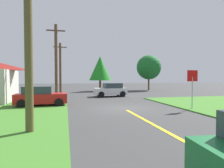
# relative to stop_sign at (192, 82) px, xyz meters

# --- Properties ---
(ground_plane) EXTENTS (120.00, 120.00, 0.00)m
(ground_plane) POSITION_rel_stop_sign_xyz_m (-4.73, 1.69, -2.02)
(ground_plane) COLOR #3C3C3C
(lane_stripe_center) EXTENTS (0.20, 14.00, 0.01)m
(lane_stripe_center) POSITION_rel_stop_sign_xyz_m (-4.73, -6.31, -2.02)
(lane_stripe_center) COLOR yellow
(lane_stripe_center) RESTS_ON ground
(stop_sign) EXTENTS (0.81, 0.07, 2.85)m
(stop_sign) POSITION_rel_stop_sign_xyz_m (0.00, 0.00, 0.00)
(stop_sign) COLOR #9EA0A8
(stop_sign) RESTS_ON ground
(car_approaching_junction) EXTENTS (3.93, 2.15, 1.62)m
(car_approaching_junction) POSITION_rel_stop_sign_xyz_m (-3.63, 10.81, -1.22)
(car_approaching_junction) COLOR silver
(car_approaching_junction) RESTS_ON ground
(parked_car_near_building) EXTENTS (4.06, 2.08, 1.62)m
(parked_car_near_building) POSITION_rel_stop_sign_xyz_m (-10.95, 4.16, -1.22)
(parked_car_near_building) COLOR red
(parked_car_near_building) RESTS_ON ground
(utility_pole_near) EXTENTS (1.80, 0.33, 8.72)m
(utility_pole_near) POSITION_rel_stop_sign_xyz_m (-10.42, -4.00, 2.43)
(utility_pole_near) COLOR brown
(utility_pole_near) RESTS_ON ground
(utility_pole_mid) EXTENTS (1.80, 0.30, 7.53)m
(utility_pole_mid) POSITION_rel_stop_sign_xyz_m (-9.84, 7.85, 1.86)
(utility_pole_mid) COLOR brown
(utility_pole_mid) RESTS_ON ground
(utility_pole_far) EXTENTS (1.80, 0.34, 7.01)m
(utility_pole_far) POSITION_rel_stop_sign_xyz_m (-9.64, 15.71, 1.58)
(utility_pole_far) COLOR brown
(utility_pole_far) RESTS_ON ground
(oak_tree_left) EXTENTS (4.34, 4.34, 6.26)m
(oak_tree_left) POSITION_rel_stop_sign_xyz_m (5.59, 20.85, 2.06)
(oak_tree_left) COLOR brown
(oak_tree_left) RESTS_ON ground
(pine_tree_center) EXTENTS (3.64, 3.64, 5.81)m
(pine_tree_center) POSITION_rel_stop_sign_xyz_m (-3.33, 20.30, 1.78)
(pine_tree_center) COLOR brown
(pine_tree_center) RESTS_ON ground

